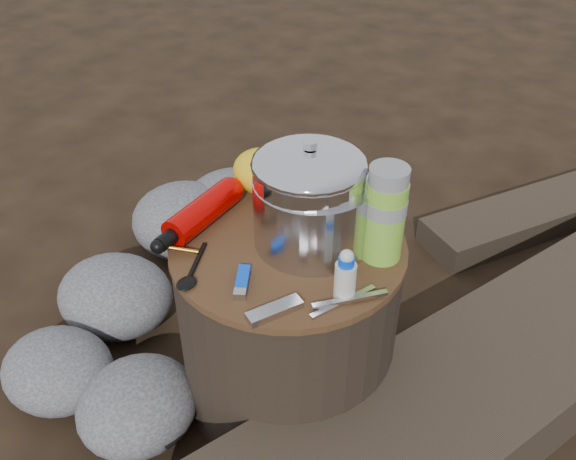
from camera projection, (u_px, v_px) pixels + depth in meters
The scene contains 17 objects.
ground at pixel (288, 386), 1.51m from camera, with size 60.00×60.00×0.00m, color black.
stump at pixel (288, 322), 1.38m from camera, with size 0.48×0.48×0.45m, color black.
rock_ring at pixel (199, 277), 1.68m from camera, with size 0.50×1.10×0.22m, color #58585D, non-canonical shape.
log_main at pixel (557, 335), 1.53m from camera, with size 0.35×2.09×0.18m, color #32281E.
log_small at pixel (561, 205), 2.08m from camera, with size 0.19×1.05×0.09m, color #32281E.
foil_windscreen at pixel (313, 212), 1.22m from camera, with size 0.24×0.24×0.14m, color #B8B8BF.
camping_pot at pixel (309, 197), 1.19m from camera, with size 0.22×0.22×0.22m, color silver.
fuel_bottle at pixel (203, 212), 1.29m from camera, with size 0.06×0.26×0.06m, color #C70402, non-canonical shape.
thermos at pixel (385, 214), 1.16m from camera, with size 0.08×0.08×0.20m, color #7EC136.
travel_mug at pixel (363, 201), 1.28m from camera, with size 0.07×0.07×0.11m, color black.
stuff_sack at pixel (265, 172), 1.38m from camera, with size 0.15×0.12×0.10m, color yellow.
food_pouch at pixel (322, 176), 1.33m from camera, with size 0.11×0.03×0.14m, color navy.
lighter at pixel (243, 279), 1.15m from camera, with size 0.02×0.09×0.02m, color blue.
multitool at pixel (274, 310), 1.08m from camera, with size 0.03×0.10×0.01m, color #BAB9BF.
pot_grabber at pixel (343, 300), 1.10m from camera, with size 0.04×0.14×0.01m, color #BAB9BF, non-canonical shape.
spork at pixel (196, 262), 1.19m from camera, with size 0.03×0.14×0.01m, color black, non-canonical shape.
squeeze_bottle at pixel (345, 277), 1.10m from camera, with size 0.04×0.04×0.09m, color silver.
Camera 1 is at (0.48, -0.87, 1.21)m, focal length 38.17 mm.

